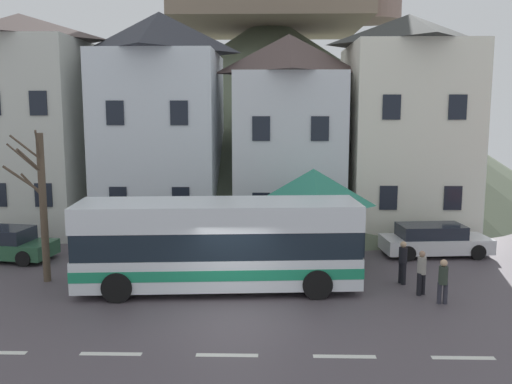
{
  "coord_description": "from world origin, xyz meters",
  "views": [
    {
      "loc": [
        1.09,
        -16.2,
        6.26
      ],
      "look_at": [
        0.53,
        5.65,
        2.98
      ],
      "focal_mm": 39.25,
      "sensor_mm": 36.0,
      "label": 1
    }
  ],
  "objects_px": {
    "transit_bus": "(219,245)",
    "bus_shelter": "(313,188)",
    "pedestrian_02": "(443,279)",
    "townhouse_01": "(162,123)",
    "townhouse_00": "(25,124)",
    "parked_car_00": "(6,244)",
    "pedestrian_00": "(422,272)",
    "pedestrian_01": "(403,262)",
    "hilltop_castle": "(271,96)",
    "public_bench": "(317,243)",
    "parked_car_01": "(434,240)",
    "townhouse_02": "(288,135)",
    "bare_tree_01": "(42,203)",
    "townhouse_03": "(405,125)"
  },
  "relations": [
    {
      "from": "townhouse_02",
      "to": "townhouse_00",
      "type": "bearing_deg",
      "value": 178.45
    },
    {
      "from": "hilltop_castle",
      "to": "parked_car_01",
      "type": "relative_size",
      "value": 8.9
    },
    {
      "from": "parked_car_00",
      "to": "parked_car_01",
      "type": "bearing_deg",
      "value": 12.01
    },
    {
      "from": "parked_car_00",
      "to": "pedestrian_02",
      "type": "distance_m",
      "value": 17.31
    },
    {
      "from": "townhouse_01",
      "to": "townhouse_02",
      "type": "height_order",
      "value": "townhouse_01"
    },
    {
      "from": "pedestrian_02",
      "to": "townhouse_00",
      "type": "bearing_deg",
      "value": 148.76
    },
    {
      "from": "pedestrian_01",
      "to": "hilltop_castle",
      "type": "bearing_deg",
      "value": 100.77
    },
    {
      "from": "townhouse_01",
      "to": "bus_shelter",
      "type": "height_order",
      "value": "townhouse_01"
    },
    {
      "from": "bus_shelter",
      "to": "pedestrian_00",
      "type": "distance_m",
      "value": 5.55
    },
    {
      "from": "hilltop_castle",
      "to": "pedestrian_02",
      "type": "distance_m",
      "value": 28.29
    },
    {
      "from": "hilltop_castle",
      "to": "public_bench",
      "type": "bearing_deg",
      "value": -84.47
    },
    {
      "from": "townhouse_03",
      "to": "parked_car_01",
      "type": "bearing_deg",
      "value": -87.46
    },
    {
      "from": "public_bench",
      "to": "bare_tree_01",
      "type": "bearing_deg",
      "value": -157.85
    },
    {
      "from": "townhouse_02",
      "to": "parked_car_01",
      "type": "xyz_separation_m",
      "value": [
        6.14,
        -4.57,
        -4.27
      ]
    },
    {
      "from": "townhouse_03",
      "to": "transit_bus",
      "type": "xyz_separation_m",
      "value": [
        -8.6,
        -9.77,
        -3.86
      ]
    },
    {
      "from": "bus_shelter",
      "to": "pedestrian_01",
      "type": "xyz_separation_m",
      "value": [
        3.05,
        -2.5,
        -2.32
      ]
    },
    {
      "from": "bus_shelter",
      "to": "pedestrian_02",
      "type": "height_order",
      "value": "bus_shelter"
    },
    {
      "from": "townhouse_01",
      "to": "bus_shelter",
      "type": "xyz_separation_m",
      "value": [
        7.26,
        -6.42,
        -2.37
      ]
    },
    {
      "from": "townhouse_00",
      "to": "bus_shelter",
      "type": "xyz_separation_m",
      "value": [
        14.29,
        -6.44,
        -2.34
      ]
    },
    {
      "from": "bare_tree_01",
      "to": "townhouse_02",
      "type": "bearing_deg",
      "value": 43.56
    },
    {
      "from": "transit_bus",
      "to": "pedestrian_02",
      "type": "distance_m",
      "value": 7.52
    },
    {
      "from": "townhouse_01",
      "to": "hilltop_castle",
      "type": "xyz_separation_m",
      "value": [
        5.56,
        16.0,
        1.7
      ]
    },
    {
      "from": "transit_bus",
      "to": "pedestrian_01",
      "type": "xyz_separation_m",
      "value": [
        6.55,
        0.72,
        -0.75
      ]
    },
    {
      "from": "townhouse_00",
      "to": "parked_car_00",
      "type": "xyz_separation_m",
      "value": [
        1.56,
        -6.09,
        -4.81
      ]
    },
    {
      "from": "hilltop_castle",
      "to": "parked_car_01",
      "type": "height_order",
      "value": "hilltop_castle"
    },
    {
      "from": "townhouse_03",
      "to": "parked_car_00",
      "type": "bearing_deg",
      "value": -160.85
    },
    {
      "from": "pedestrian_02",
      "to": "townhouse_01",
      "type": "bearing_deg",
      "value": 135.32
    },
    {
      "from": "transit_bus",
      "to": "pedestrian_00",
      "type": "height_order",
      "value": "transit_bus"
    },
    {
      "from": "transit_bus",
      "to": "bare_tree_01",
      "type": "xyz_separation_m",
      "value": [
        -6.4,
        0.66,
        1.34
      ]
    },
    {
      "from": "pedestrian_00",
      "to": "townhouse_00",
      "type": "bearing_deg",
      "value": 150.16
    },
    {
      "from": "townhouse_02",
      "to": "bare_tree_01",
      "type": "bearing_deg",
      "value": -136.44
    },
    {
      "from": "townhouse_03",
      "to": "parked_car_00",
      "type": "relative_size",
      "value": 2.68
    },
    {
      "from": "parked_car_00",
      "to": "pedestrian_01",
      "type": "height_order",
      "value": "pedestrian_01"
    },
    {
      "from": "transit_bus",
      "to": "bus_shelter",
      "type": "bearing_deg",
      "value": 38.49
    },
    {
      "from": "townhouse_02",
      "to": "parked_car_00",
      "type": "height_order",
      "value": "townhouse_02"
    },
    {
      "from": "townhouse_00",
      "to": "bus_shelter",
      "type": "bearing_deg",
      "value": -24.24
    },
    {
      "from": "townhouse_02",
      "to": "bus_shelter",
      "type": "relative_size",
      "value": 2.53
    },
    {
      "from": "townhouse_00",
      "to": "public_bench",
      "type": "bearing_deg",
      "value": -18.33
    },
    {
      "from": "townhouse_02",
      "to": "bare_tree_01",
      "type": "height_order",
      "value": "townhouse_02"
    },
    {
      "from": "townhouse_02",
      "to": "public_bench",
      "type": "distance_m",
      "value": 6.41
    },
    {
      "from": "public_bench",
      "to": "pedestrian_00",
      "type": "bearing_deg",
      "value": -59.91
    },
    {
      "from": "townhouse_01",
      "to": "public_bench",
      "type": "bearing_deg",
      "value": -32.48
    },
    {
      "from": "townhouse_02",
      "to": "parked_car_00",
      "type": "xyz_separation_m",
      "value": [
        -11.92,
        -5.73,
        -4.27
      ]
    },
    {
      "from": "townhouse_00",
      "to": "parked_car_00",
      "type": "distance_m",
      "value": 7.92
    },
    {
      "from": "pedestrian_02",
      "to": "bare_tree_01",
      "type": "distance_m",
      "value": 14.06
    },
    {
      "from": "parked_car_01",
      "to": "pedestrian_01",
      "type": "distance_m",
      "value": 4.61
    },
    {
      "from": "townhouse_00",
      "to": "pedestrian_01",
      "type": "relative_size",
      "value": 7.01
    },
    {
      "from": "pedestrian_01",
      "to": "public_bench",
      "type": "height_order",
      "value": "pedestrian_01"
    },
    {
      "from": "hilltop_castle",
      "to": "public_bench",
      "type": "relative_size",
      "value": 23.89
    },
    {
      "from": "pedestrian_00",
      "to": "pedestrian_01",
      "type": "distance_m",
      "value": 1.26
    }
  ]
}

